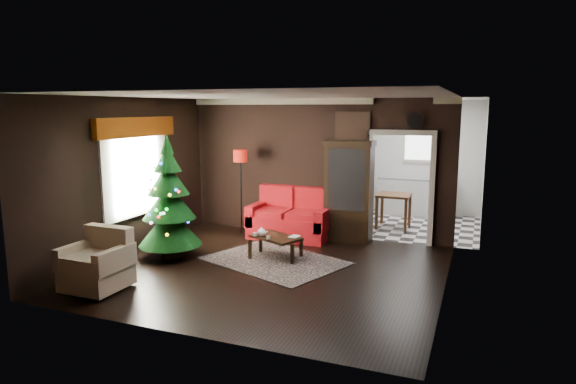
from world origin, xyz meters
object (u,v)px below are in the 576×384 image
at_px(wall_clock, 416,120).
at_px(coffee_table, 276,247).
at_px(armchair, 96,259).
at_px(kitchen_table, 393,211).
at_px(teapot, 262,232).
at_px(loveseat, 290,214).
at_px(curio_cabinet, 349,194).
at_px(christmas_tree, 169,199).
at_px(floor_lamp, 241,195).

bearing_deg(wall_clock, coffee_table, -138.96).
bearing_deg(coffee_table, armchair, -127.69).
xyz_separation_m(wall_clock, kitchen_table, (-0.55, 1.25, -2.00)).
height_order(armchair, teapot, armchair).
bearing_deg(loveseat, coffee_table, -79.07).
bearing_deg(curio_cabinet, coffee_table, -118.33).
relative_size(coffee_table, kitchen_table, 1.15).
relative_size(loveseat, coffee_table, 1.98).
relative_size(loveseat, curio_cabinet, 0.89).
distance_m(loveseat, curio_cabinet, 1.25).
height_order(curio_cabinet, armchair, curio_cabinet).
bearing_deg(christmas_tree, armchair, -91.61).
xyz_separation_m(curio_cabinet, kitchen_table, (0.65, 1.43, -0.57)).
distance_m(loveseat, wall_clock, 3.04).
bearing_deg(armchair, curio_cabinet, 56.67).
distance_m(christmas_tree, wall_clock, 4.73).
height_order(floor_lamp, wall_clock, wall_clock).
bearing_deg(teapot, christmas_tree, -162.68).
distance_m(floor_lamp, christmas_tree, 2.01).
bearing_deg(floor_lamp, kitchen_table, 30.41).
height_order(loveseat, christmas_tree, christmas_tree).
distance_m(wall_clock, kitchen_table, 2.43).
bearing_deg(loveseat, wall_clock, 9.66).
bearing_deg(kitchen_table, teapot, -118.96).
height_order(armchair, wall_clock, wall_clock).
bearing_deg(loveseat, armchair, -112.37).
bearing_deg(curio_cabinet, christmas_tree, -140.07).
relative_size(floor_lamp, teapot, 11.43).
bearing_deg(armchair, kitchen_table, 59.04).
distance_m(christmas_tree, armchair, 1.86).
relative_size(teapot, kitchen_table, 0.22).
bearing_deg(floor_lamp, armchair, -97.09).
distance_m(curio_cabinet, teapot, 2.11).
xyz_separation_m(coffee_table, wall_clock, (2.08, 1.81, 2.17)).
relative_size(loveseat, kitchen_table, 2.27).
distance_m(floor_lamp, wall_clock, 3.80).
distance_m(armchair, wall_clock, 6.02).
bearing_deg(curio_cabinet, kitchen_table, 65.56).
bearing_deg(armchair, christmas_tree, 89.17).
xyz_separation_m(armchair, wall_clock, (3.90, 4.17, 1.92)).
relative_size(armchair, wall_clock, 2.64).
bearing_deg(floor_lamp, curio_cabinet, 6.74).
bearing_deg(wall_clock, teapot, -140.24).
distance_m(floor_lamp, coffee_table, 2.02).
relative_size(armchair, kitchen_table, 1.13).
height_order(christmas_tree, wall_clock, wall_clock).
height_order(floor_lamp, teapot, floor_lamp).
bearing_deg(floor_lamp, coffee_table, -45.12).
distance_m(christmas_tree, coffee_table, 2.05).
distance_m(loveseat, christmas_tree, 2.56).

